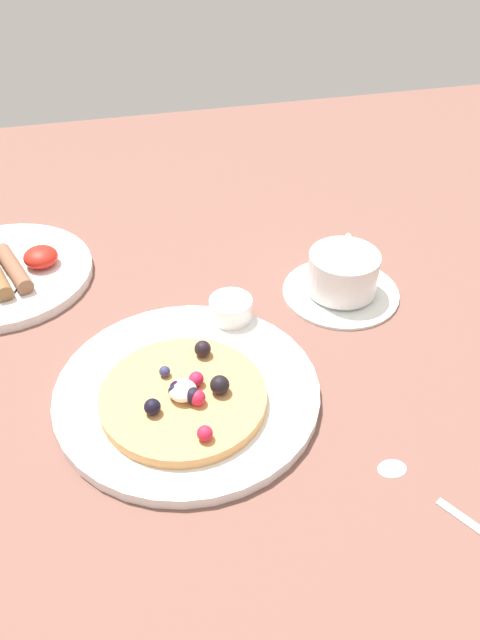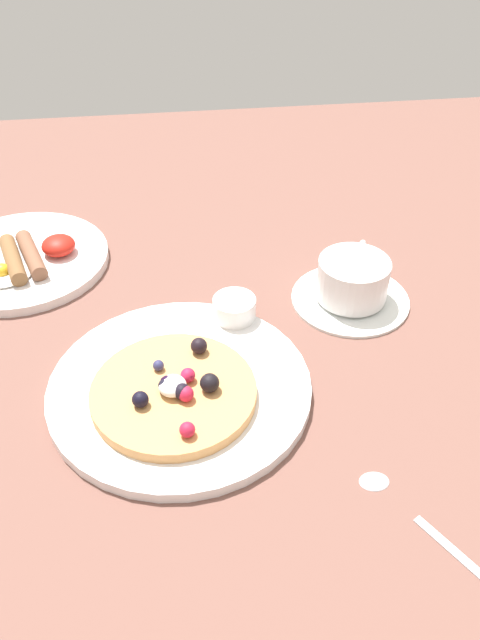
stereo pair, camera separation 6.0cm
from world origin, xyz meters
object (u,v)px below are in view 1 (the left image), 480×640
object	(u,v)px
pancake_plate	(187,392)
teaspoon	(428,492)
coffee_cup	(343,271)
syrup_ramekin	(230,309)
coffee_saucer	(341,291)
breakfast_plate	(2,274)

from	to	relation	value
pancake_plate	teaspoon	distance (m)	0.26
pancake_plate	coffee_cup	bearing A→B (deg)	31.14
syrup_ramekin	teaspoon	distance (m)	0.30
syrup_ramekin	coffee_cup	xyz separation A→B (m)	(0.15, 0.03, 0.01)
pancake_plate	coffee_saucer	xyz separation A→B (m)	(0.22, 0.13, -0.00)
pancake_plate	teaspoon	bearing A→B (deg)	-41.65
syrup_ramekin	coffee_cup	distance (m)	0.15
teaspoon	syrup_ramekin	bearing A→B (deg)	114.17
pancake_plate	coffee_cup	distance (m)	0.26
pancake_plate	coffee_saucer	size ratio (longest dim) A/B	1.90
breakfast_plate	coffee_saucer	bearing A→B (deg)	-17.71
coffee_saucer	teaspoon	xyz separation A→B (m)	(-0.03, -0.30, -0.00)
syrup_ramekin	coffee_cup	world-z (taller)	coffee_cup
coffee_cup	teaspoon	xyz separation A→B (m)	(-0.03, -0.30, -0.03)
breakfast_plate	coffee_cup	world-z (taller)	coffee_cup
breakfast_plate	coffee_saucer	xyz separation A→B (m)	(0.42, -0.13, -0.00)
breakfast_plate	coffee_cup	distance (m)	0.44
breakfast_plate	coffee_cup	size ratio (longest dim) A/B	2.10
breakfast_plate	teaspoon	distance (m)	0.59
breakfast_plate	syrup_ramekin	bearing A→B (deg)	-31.22
teaspoon	pancake_plate	bearing A→B (deg)	138.35
pancake_plate	breakfast_plate	xyz separation A→B (m)	(-0.20, 0.27, 0.00)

